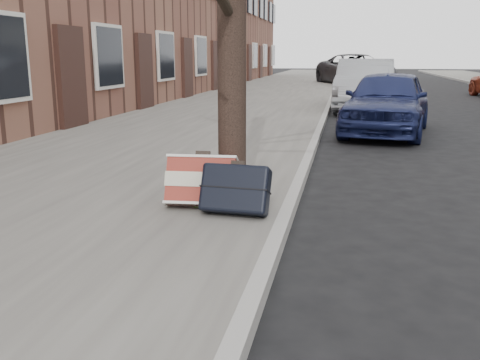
% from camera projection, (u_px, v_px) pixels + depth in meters
% --- Properties ---
extents(ground, '(120.00, 120.00, 0.00)m').
position_uv_depth(ground, '(440.00, 266.00, 4.00)').
color(ground, black).
rests_on(ground, ground).
extents(near_sidewalk, '(5.00, 70.00, 0.12)m').
position_uv_depth(near_sidewalk, '(262.00, 97.00, 19.01)').
color(near_sidewalk, slate).
rests_on(near_sidewalk, ground).
extents(house_near, '(6.80, 40.00, 7.00)m').
position_uv_depth(house_near, '(114.00, 2.00, 20.30)').
color(house_near, brown).
rests_on(house_near, ground).
extents(dirt_patch, '(0.85, 0.85, 0.02)m').
position_uv_depth(dirt_patch, '(218.00, 196.00, 5.50)').
color(dirt_patch, black).
rests_on(dirt_patch, near_sidewalk).
extents(suitcase_red, '(0.67, 0.40, 0.50)m').
position_uv_depth(suitcase_red, '(201.00, 182.00, 5.06)').
color(suitcase_red, maroon).
rests_on(suitcase_red, near_sidewalk).
extents(suitcase_navy, '(0.65, 0.41, 0.48)m').
position_uv_depth(suitcase_navy, '(235.00, 189.00, 4.83)').
color(suitcase_navy, black).
rests_on(suitcase_navy, near_sidewalk).
extents(car_near_front, '(2.11, 3.94, 1.27)m').
position_uv_depth(car_near_front, '(387.00, 102.00, 10.59)').
color(car_near_front, '#171E48').
rests_on(car_near_front, ground).
extents(car_near_mid, '(1.73, 4.42, 1.43)m').
position_uv_depth(car_near_mid, '(365.00, 85.00, 15.08)').
color(car_near_mid, '#979A9E').
rests_on(car_near_mid, ground).
extents(car_near_back, '(4.39, 6.27, 1.59)m').
position_uv_depth(car_near_back, '(355.00, 70.00, 26.76)').
color(car_near_back, '#323236').
rests_on(car_near_back, ground).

